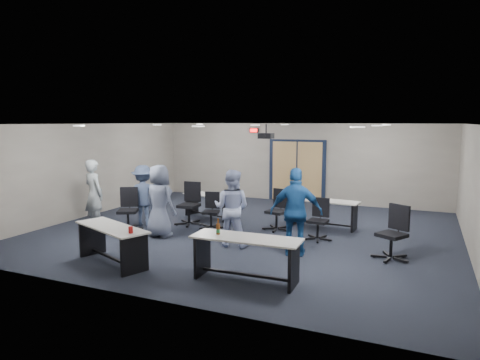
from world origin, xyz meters
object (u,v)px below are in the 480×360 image
at_px(chair_loose_left, 128,209).
at_px(person_plaid, 160,201).
at_px(chair_back_d, 318,220).
at_px(person_lightblue, 232,208).
at_px(person_gray, 94,194).
at_px(chair_back_b, 211,211).
at_px(table_back_right, 324,209).
at_px(person_back, 143,195).
at_px(chair_back_a, 189,204).
at_px(table_front_right, 246,251).
at_px(chair_back_c, 277,210).
at_px(chair_loose_right, 392,233).
at_px(person_navy, 296,212).
at_px(table_front_left, 112,238).
at_px(table_back_left, 210,202).

height_order(chair_loose_left, person_plaid, person_plaid).
distance_m(chair_back_d, chair_loose_left, 4.78).
relative_size(chair_loose_left, person_lightblue, 0.63).
distance_m(person_gray, person_plaid, 2.01).
bearing_deg(chair_back_b, table_back_right, 10.75).
xyz_separation_m(chair_loose_left, person_back, (0.04, 0.62, 0.27)).
distance_m(chair_back_a, chair_back_b, 0.74).
distance_m(table_back_right, person_lightblue, 2.97).
bearing_deg(chair_back_b, person_plaid, -137.43).
distance_m(chair_back_a, chair_back_d, 3.53).
bearing_deg(table_front_right, chair_loose_left, 151.99).
bearing_deg(person_plaid, person_lightblue, -169.60).
distance_m(chair_back_c, person_gray, 4.73).
bearing_deg(chair_loose_right, chair_back_d, -175.68).
relative_size(chair_loose_left, chair_loose_right, 0.98).
height_order(table_front_right, person_navy, person_navy).
xyz_separation_m(chair_back_a, chair_back_d, (3.53, -0.10, -0.08)).
relative_size(table_back_right, chair_loose_left, 1.68).
relative_size(table_front_left, chair_back_d, 1.97).
bearing_deg(chair_back_c, table_front_left, -107.43).
bearing_deg(table_back_left, table_front_right, -39.30).
height_order(table_front_left, chair_back_b, chair_back_b).
distance_m(person_gray, person_navy, 5.42).
bearing_deg(chair_back_c, chair_back_b, -151.17).
height_order(chair_back_c, person_lightblue, person_lightblue).
distance_m(table_back_left, person_lightblue, 2.93).
bearing_deg(chair_back_d, chair_back_b, -175.44).
bearing_deg(chair_back_d, table_front_right, -95.70).
bearing_deg(chair_loose_right, table_front_right, -104.82).
relative_size(table_back_left, person_lightblue, 1.02).
distance_m(person_lightblue, person_back, 3.08).
bearing_deg(person_lightblue, person_gray, -4.65).
bearing_deg(chair_back_d, person_gray, -163.23).
distance_m(chair_back_c, person_navy, 2.12).
xyz_separation_m(chair_back_d, person_gray, (-5.58, -1.21, 0.41)).
height_order(chair_back_a, person_plaid, person_plaid).
bearing_deg(person_gray, chair_back_a, -128.27).
bearing_deg(table_back_left, person_back, -113.02).
height_order(chair_back_c, chair_loose_right, chair_loose_right).
bearing_deg(person_lightblue, chair_back_c, -109.89).
bearing_deg(person_gray, chair_loose_left, -149.16).
bearing_deg(chair_back_d, table_front_left, -130.72).
relative_size(table_front_left, chair_back_a, 1.69).
bearing_deg(table_back_right, person_back, -154.80).
relative_size(person_gray, person_back, 1.12).
relative_size(table_back_right, chair_back_b, 1.94).
bearing_deg(table_front_right, chair_back_d, 78.08).
relative_size(chair_back_d, person_back, 0.60).
distance_m(table_front_right, chair_back_d, 3.11).
height_order(person_gray, person_back, person_gray).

